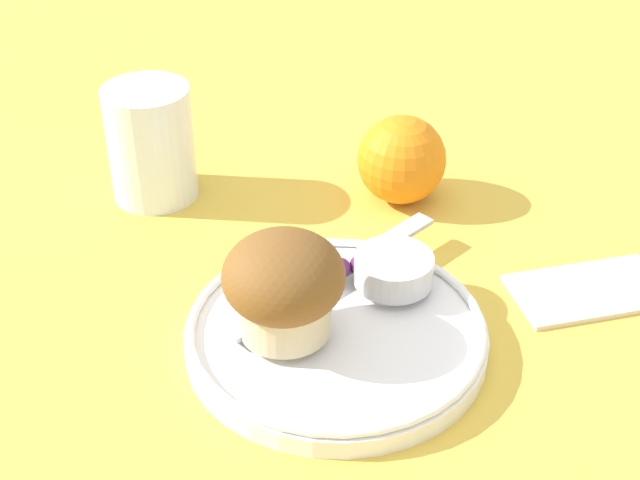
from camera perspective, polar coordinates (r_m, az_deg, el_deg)
ground_plane at (r=0.61m, az=-0.53°, el=-5.73°), size 3.00×3.00×0.00m
plate at (r=0.59m, az=1.04°, el=-5.99°), size 0.20×0.20×0.02m
muffin at (r=0.56m, az=-2.33°, el=-2.89°), size 0.08×0.08×0.07m
cream_ramekin at (r=0.62m, az=4.74°, el=-1.79°), size 0.06×0.06×0.02m
berry_pair at (r=0.62m, az=1.94°, el=-1.73°), size 0.03×0.02×0.02m
butter_knife at (r=0.63m, az=1.08°, el=-2.06°), size 0.18×0.11×0.00m
orange_fruit at (r=0.74m, az=5.24°, el=5.14°), size 0.07×0.07×0.07m
juice_glass at (r=0.75m, az=-10.77°, el=6.11°), size 0.07×0.07×0.10m
folded_napkin at (r=0.67m, az=16.88°, el=-2.99°), size 0.11×0.06×0.01m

